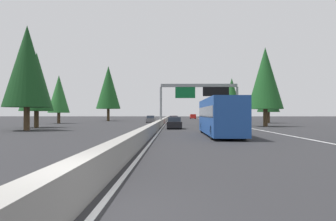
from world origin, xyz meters
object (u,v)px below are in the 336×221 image
Objects in this scene: minivan_distant_b at (193,116)px; conifer_right_mid at (268,93)px; sedan_far_center at (174,123)px; sedan_mid_left at (174,120)px; conifer_left_mid at (59,94)px; conifer_right_far at (232,94)px; conifer_left_foreground at (27,66)px; conifer_left_far at (108,87)px; conifer_left_near at (37,82)px; conifer_right_near at (265,78)px; bus_mid_center at (220,115)px; sign_gantry_overhead at (200,92)px; box_truck_mid_right at (206,115)px; oncoming_near at (151,119)px.

conifer_right_mid is at bearing -166.48° from minivan_distant_b.
conifer_right_mid reaches higher than sedan_far_center.
conifer_left_mid is (-1.60, 22.10, 4.96)m from sedan_mid_left.
conifer_right_far is 67.10m from conifer_left_foreground.
sedan_far_center is 0.36× the size of conifer_right_far.
conifer_right_far is 1.05× the size of conifer_left_foreground.
conifer_left_far is (-32.18, 24.05, 7.78)m from minivan_distant_b.
conifer_right_mid is at bearing -59.65° from conifer_left_near.
conifer_right_mid reaches higher than sedan_mid_left.
sedan_far_center is at bearing 118.67° from conifer_right_near.
conifer_right_mid is at bearing -37.48° from sedan_far_center.
bus_mid_center is 27.28m from conifer_left_near.
sedan_mid_left is 27.52m from conifer_left_far.
conifer_right_mid is 1.00× the size of conifer_left_near.
conifer_right_far is at bearing -50.18° from conifer_left_mid.
conifer_right_far is (-21.12, -10.13, 6.58)m from minivan_distant_b.
conifer_left_mid reaches higher than minivan_distant_b.
sedan_far_center is 1.00× the size of sedan_mid_left.
sedan_mid_left is at bearing 6.24° from bus_mid_center.
conifer_right_mid is 40.45m from conifer_left_far.
sign_gantry_overhead is 37.72m from conifer_left_far.
conifer_right_near is at bearing -111.39° from conifer_left_mid.
box_truck_mid_right reaches higher than sedan_far_center.
box_truck_mid_right is 1.70× the size of minivan_distant_b.
sedan_far_center is 18.15m from conifer_left_foreground.
box_truck_mid_right is at bearing -115.97° from conifer_left_far.
conifer_right_near is at bearing -116.67° from sign_gantry_overhead.
box_truck_mid_right is at bearing -71.51° from conifer_left_mid.
box_truck_mid_right is (31.01, -7.23, 0.93)m from sedan_far_center.
bus_mid_center is 0.80× the size of conifer_left_far.
conifer_left_foreground reaches higher than oncoming_near.
bus_mid_center is 87.38m from minivan_distant_b.
conifer_right_far is 51.13m from conifer_left_mid.
oncoming_near is (39.72, 8.65, -1.03)m from bus_mid_center.
sedan_far_center is 16.48m from conifer_right_near.
box_truck_mid_right is at bearing 106.49° from oncoming_near.
sedan_mid_left is 0.36× the size of conifer_right_far.
conifer_left_near is at bearing -28.97° from oncoming_near.
bus_mid_center reaches higher than minivan_distant_b.
conifer_left_mid is 0.65× the size of conifer_left_far.
oncoming_near is (27.44, 4.85, 0.00)m from sedan_far_center.
oncoming_near is 21.25m from conifer_left_far.
conifer_right_far is at bearing -34.87° from conifer_left_near.
sedan_mid_left is at bearing 40.81° from conifer_right_near.
sign_gantry_overhead is at bearing -52.03° from conifer_left_foreground.
bus_mid_center is (-24.18, 0.40, -3.60)m from sign_gantry_overhead.
conifer_left_near is (-19.91, 18.41, 5.43)m from sedan_mid_left.
sign_gantry_overhead is 2.88× the size of sedan_far_center.
conifer_left_near is at bearing 120.35° from conifer_right_mid.
conifer_right_mid is 43.45m from conifer_left_near.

